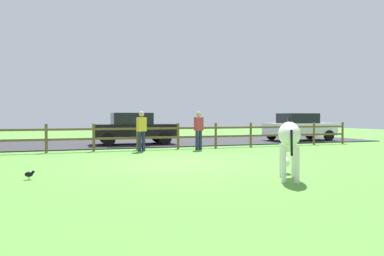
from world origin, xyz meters
name	(u,v)px	position (x,y,z in m)	size (l,w,h in m)	color
ground_plane	(173,164)	(0.00, 0.00, 0.00)	(60.00, 60.00, 0.00)	#549338
parking_asphalt	(124,143)	(0.00, 9.30, 0.03)	(28.00, 7.40, 0.05)	#2D2D33
paddock_fence	(138,135)	(-0.09, 5.00, 0.65)	(21.93, 0.11, 1.14)	brown
zebra	(289,139)	(1.75, -3.39, 0.93)	(1.19, 1.73, 1.41)	white
crow_on_grass	(29,174)	(-3.84, -1.50, 0.13)	(0.21, 0.10, 0.20)	black
parked_car_white	(299,127)	(9.78, 7.32, 0.84)	(4.01, 1.90, 1.56)	white
parked_car_black	(134,128)	(0.24, 7.61, 0.84)	(4.04, 1.96, 1.56)	black
visitor_left_of_tree	(199,129)	(2.42, 4.24, 0.91)	(0.41, 0.31, 1.64)	#232847
visitor_right_of_tree	(142,129)	(-0.06, 4.33, 0.91)	(0.41, 0.32, 1.64)	#232847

